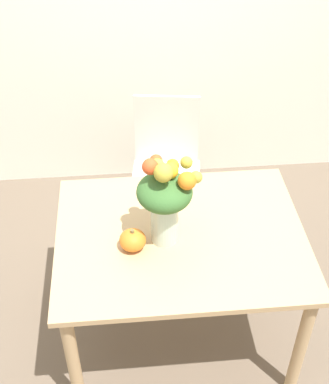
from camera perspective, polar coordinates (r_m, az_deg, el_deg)
ground_plane at (r=3.10m, az=1.47°, el=-14.40°), size 12.00×12.00×0.00m
dining_table at (r=2.61m, az=1.71°, el=-6.17°), size 1.18×0.92×0.74m
flower_vase at (r=2.34m, az=0.09°, el=-0.66°), size 0.29×0.25×0.47m
pumpkin at (r=2.44m, az=-3.41°, el=-5.13°), size 0.12×0.12×0.11m
dining_chair_near_window at (r=3.34m, az=0.12°, el=2.43°), size 0.47×0.47×0.93m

